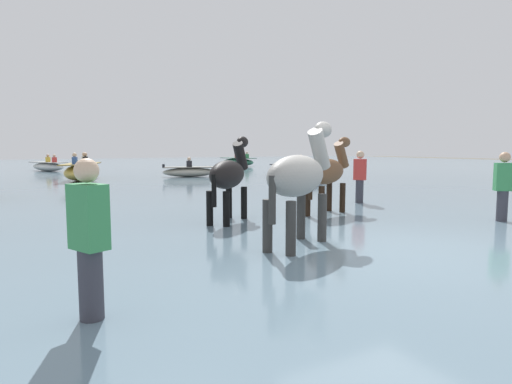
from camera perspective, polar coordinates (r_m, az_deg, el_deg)
name	(u,v)px	position (r m, az deg, el deg)	size (l,w,h in m)	color
ground_plane	(393,269)	(6.55, 17.46, -9.62)	(120.00, 120.00, 0.00)	#666051
water_surface	(171,194)	(15.13, -11.07, -0.24)	(90.00, 90.00, 0.28)	slate
horse_lead_grey	(299,179)	(6.34, 5.69, 1.69)	(1.87, 1.26, 2.13)	gray
horse_trailing_bay	(328,174)	(9.52, 9.36, 2.40)	(1.76, 1.02, 1.96)	brown
horse_flank_black	(229,177)	(8.44, -3.56, 2.01)	(1.52, 1.45, 1.95)	black
boat_far_inshore	(189,172)	(21.67, -8.74, 2.66)	(2.70, 1.52, 0.97)	#B2AD9E
boat_mid_channel	(82,172)	(20.70, -21.87, 2.50)	(2.29, 3.89, 1.22)	gold
boat_mid_outer	(48,166)	(29.50, -25.56, 3.05)	(2.14, 3.19, 1.03)	silver
boat_near_port	(300,171)	(21.53, 5.80, 2.80)	(2.00, 3.42, 1.07)	black
boat_distant_east	(238,162)	(33.86, -2.37, 3.97)	(1.95, 3.42, 1.12)	#337556
person_spectator_far	(360,180)	(11.59, 13.42, 1.49)	(0.36, 0.37, 1.63)	#383842
person_onlooker_right	(90,251)	(3.88, -20.94, -7.18)	(0.31, 0.37, 1.63)	#383842
person_onlooker_left	(503,191)	(9.72, 29.60, 0.08)	(0.37, 0.36, 1.63)	#383842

